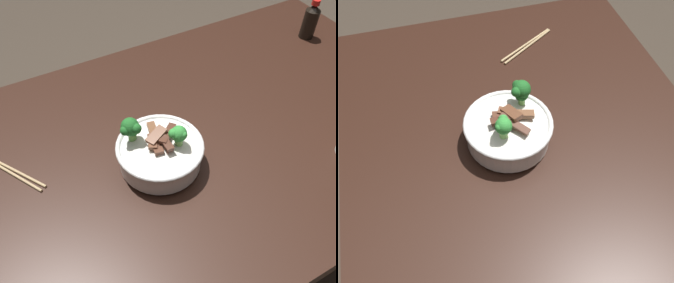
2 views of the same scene
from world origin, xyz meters
The scene contains 3 objects.
dining_table centered at (0.00, 0.00, 0.67)m, with size 1.42×0.89×0.75m.
rice_bowl centered at (0.18, 0.05, 0.80)m, with size 0.21×0.21×0.14m.
chopsticks_pair centered at (0.51, -0.11, 0.76)m, with size 0.12×0.19×0.01m.
Camera 2 is at (-0.35, 0.20, 1.48)m, focal length 39.93 mm.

